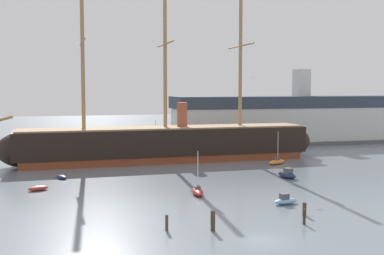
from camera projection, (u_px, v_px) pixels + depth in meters
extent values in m
plane|color=slate|center=(262.00, 241.00, 41.55)|extent=(400.00, 400.00, 0.00)
cube|color=brown|center=(166.00, 158.00, 86.86)|extent=(49.14, 8.10, 1.28)
cube|color=black|center=(165.00, 141.00, 86.63)|extent=(51.18, 8.44, 4.56)
ellipsoid|color=black|center=(25.00, 149.00, 80.19)|extent=(9.30, 7.03, 5.84)
ellipsoid|color=black|center=(286.00, 141.00, 93.17)|extent=(9.30, 7.03, 5.84)
cube|color=#9E7F5B|center=(165.00, 128.00, 86.44)|extent=(50.15, 7.81, 0.27)
cylinder|color=#A37A4C|center=(83.00, 59.00, 81.63)|extent=(0.64, 0.64, 23.71)
cylinder|color=#A37A4C|center=(82.00, 42.00, 81.40)|extent=(0.44, 12.26, 0.26)
cylinder|color=#A37A4C|center=(165.00, 61.00, 85.51)|extent=(0.64, 0.64, 23.71)
cylinder|color=#A37A4C|center=(165.00, 44.00, 85.28)|extent=(0.44, 12.26, 0.26)
cylinder|color=#A37A4C|center=(240.00, 62.00, 89.39)|extent=(0.64, 0.64, 23.71)
cylinder|color=#A37A4C|center=(241.00, 46.00, 89.16)|extent=(0.44, 12.26, 0.26)
cylinder|color=#9E4C33|center=(182.00, 115.00, 87.11)|extent=(1.82, 1.82, 4.56)
ellipsoid|color=#7FB2D6|center=(286.00, 201.00, 54.72)|extent=(3.10, 1.76, 0.68)
cube|color=#4C4C51|center=(284.00, 196.00, 54.59)|extent=(1.03, 0.95, 0.68)
ellipsoid|color=#B22D28|center=(198.00, 191.00, 59.64)|extent=(1.69, 4.21, 0.78)
cube|color=#4C4C51|center=(197.00, 188.00, 59.81)|extent=(0.79, 1.09, 0.41)
cylinder|color=silver|center=(198.00, 171.00, 59.24)|extent=(0.10, 0.10, 4.71)
ellipsoid|color=#B22D28|center=(38.00, 188.00, 61.95)|extent=(2.78, 1.92, 0.60)
cube|color=beige|center=(38.00, 187.00, 61.93)|extent=(0.54, 0.97, 0.09)
ellipsoid|color=#1E284C|center=(287.00, 175.00, 70.72)|extent=(2.23, 3.75, 0.82)
cube|color=#4C4C51|center=(288.00, 171.00, 70.45)|extent=(1.17, 1.26, 0.82)
ellipsoid|color=#1E284C|center=(62.00, 177.00, 69.97)|extent=(1.93, 2.48, 0.54)
cube|color=#4C4C51|center=(62.00, 176.00, 69.96)|extent=(0.85, 0.57, 0.08)
ellipsoid|color=orange|center=(277.00, 162.00, 83.46)|extent=(4.32, 3.25, 0.81)
cube|color=#4C4C51|center=(276.00, 159.00, 83.27)|extent=(1.27, 1.14, 0.43)
cylinder|color=silver|center=(278.00, 146.00, 83.39)|extent=(0.11, 0.11, 4.90)
ellipsoid|color=orange|center=(154.00, 146.00, 105.39)|extent=(4.80, 1.83, 0.89)
cube|color=#B2ADA3|center=(153.00, 144.00, 105.27)|extent=(1.24, 0.88, 0.47)
cylinder|color=silver|center=(155.00, 133.00, 105.23)|extent=(0.12, 0.12, 5.39)
cylinder|color=#4C3D2D|center=(167.00, 223.00, 44.42)|extent=(0.28, 0.28, 1.47)
cylinder|color=#423323|center=(304.00, 209.00, 49.76)|extent=(0.40, 0.40, 1.34)
cylinder|color=#423323|center=(213.00, 221.00, 44.44)|extent=(0.42, 0.42, 1.85)
cylinder|color=#382B1E|center=(304.00, 217.00, 46.55)|extent=(0.26, 0.26, 1.46)
cube|color=#565659|center=(289.00, 141.00, 115.88)|extent=(59.92, 14.02, 0.80)
cube|color=silver|center=(289.00, 124.00, 115.55)|extent=(54.47, 11.68, 7.58)
cube|color=#333D4C|center=(290.00, 102.00, 115.14)|extent=(55.56, 11.92, 2.68)
cube|color=silver|center=(301.00, 83.00, 115.55)|extent=(3.20, 3.20, 6.25)
ellipsoid|color=silver|center=(254.00, 78.00, 72.75)|extent=(0.22, 0.34, 0.11)
sphere|color=silver|center=(255.00, 78.00, 72.60)|extent=(0.09, 0.09, 0.09)
cube|color=#ADA89E|center=(256.00, 78.00, 72.94)|extent=(0.50, 0.30, 0.11)
cube|color=#ADA89E|center=(253.00, 78.00, 72.57)|extent=(0.50, 0.30, 0.11)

